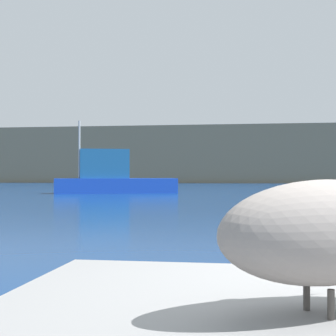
# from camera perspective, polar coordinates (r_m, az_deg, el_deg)

# --- Properties ---
(hillside_backdrop) EXTENTS (140.00, 12.15, 7.70)m
(hillside_backdrop) POSITION_cam_1_polar(r_m,az_deg,el_deg) (74.41, 9.53, 1.39)
(hillside_backdrop) COLOR #7F755B
(hillside_backdrop) RESTS_ON ground
(pelican) EXTENTS (1.29, 0.94, 0.87)m
(pelican) POSITION_cam_1_polar(r_m,az_deg,el_deg) (2.35, 17.34, -6.38)
(pelican) COLOR gray
(pelican) RESTS_ON pier_dock
(fishing_boat_blue) EXTENTS (7.64, 4.36, 4.43)m
(fishing_boat_blue) POSITION_cam_1_polar(r_m,az_deg,el_deg) (32.25, -6.20, -1.03)
(fishing_boat_blue) COLOR blue
(fishing_boat_blue) RESTS_ON ground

